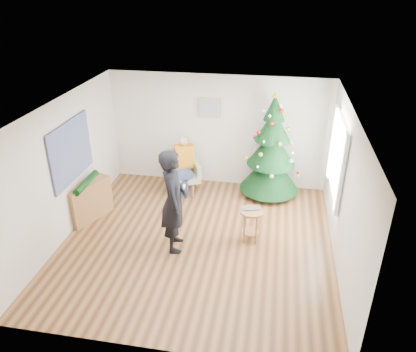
% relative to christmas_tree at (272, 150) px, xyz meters
% --- Properties ---
extents(floor, '(5.00, 5.00, 0.00)m').
position_rel_christmas_tree_xyz_m(floor, '(-1.24, -2.14, -1.08)').
color(floor, brown).
rests_on(floor, ground).
extents(ceiling, '(5.00, 5.00, 0.00)m').
position_rel_christmas_tree_xyz_m(ceiling, '(-1.24, -2.14, 1.52)').
color(ceiling, white).
rests_on(ceiling, wall_back).
extents(wall_back, '(5.00, 0.00, 5.00)m').
position_rel_christmas_tree_xyz_m(wall_back, '(-1.24, 0.36, 0.22)').
color(wall_back, silver).
rests_on(wall_back, floor).
extents(wall_front, '(5.00, 0.00, 5.00)m').
position_rel_christmas_tree_xyz_m(wall_front, '(-1.24, -4.64, 0.22)').
color(wall_front, silver).
rests_on(wall_front, floor).
extents(wall_left, '(0.00, 5.00, 5.00)m').
position_rel_christmas_tree_xyz_m(wall_left, '(-3.74, -2.14, 0.22)').
color(wall_left, silver).
rests_on(wall_left, floor).
extents(wall_right, '(0.00, 5.00, 5.00)m').
position_rel_christmas_tree_xyz_m(wall_right, '(1.26, -2.14, 0.22)').
color(wall_right, silver).
rests_on(wall_right, floor).
extents(window_panel, '(0.04, 1.30, 1.40)m').
position_rel_christmas_tree_xyz_m(window_panel, '(1.23, -1.14, 0.42)').
color(window_panel, white).
rests_on(window_panel, wall_right).
extents(curtains, '(0.05, 1.75, 1.50)m').
position_rel_christmas_tree_xyz_m(curtains, '(1.20, -1.14, 0.42)').
color(curtains, white).
rests_on(curtains, wall_right).
extents(christmas_tree, '(1.33, 1.33, 2.40)m').
position_rel_christmas_tree_xyz_m(christmas_tree, '(0.00, 0.00, 0.00)').
color(christmas_tree, '#3F2816').
rests_on(christmas_tree, floor).
extents(stool, '(0.44, 0.44, 0.65)m').
position_rel_christmas_tree_xyz_m(stool, '(-0.26, -1.91, -0.75)').
color(stool, brown).
rests_on(stool, floor).
extents(laptop, '(0.41, 0.32, 0.03)m').
position_rel_christmas_tree_xyz_m(laptop, '(-0.26, -1.91, -0.41)').
color(laptop, silver).
rests_on(laptop, stool).
extents(armchair, '(0.92, 0.90, 0.99)m').
position_rel_christmas_tree_xyz_m(armchair, '(-1.98, -0.18, -0.72)').
color(armchair, gray).
rests_on(armchair, floor).
extents(seated_person, '(0.53, 0.67, 1.30)m').
position_rel_christmas_tree_xyz_m(seated_person, '(-1.95, -0.23, -0.41)').
color(seated_person, navy).
rests_on(seated_person, armchair).
extents(standing_man, '(0.60, 0.79, 1.94)m').
position_rel_christmas_tree_xyz_m(standing_man, '(-1.61, -2.35, -0.11)').
color(standing_man, black).
rests_on(standing_man, floor).
extents(game_controller, '(0.06, 0.13, 0.04)m').
position_rel_christmas_tree_xyz_m(game_controller, '(-1.40, -2.38, 0.21)').
color(game_controller, white).
rests_on(game_controller, standing_man).
extents(console, '(0.66, 1.04, 0.80)m').
position_rel_christmas_tree_xyz_m(console, '(-3.57, -1.70, -0.68)').
color(console, brown).
rests_on(console, floor).
extents(garland, '(0.14, 0.90, 0.14)m').
position_rel_christmas_tree_xyz_m(garland, '(-3.57, -1.70, -0.26)').
color(garland, black).
rests_on(garland, console).
extents(tapestry, '(0.03, 1.50, 1.15)m').
position_rel_christmas_tree_xyz_m(tapestry, '(-3.70, -1.84, 0.47)').
color(tapestry, black).
rests_on(tapestry, wall_left).
extents(framed_picture, '(0.52, 0.05, 0.42)m').
position_rel_christmas_tree_xyz_m(framed_picture, '(-1.44, 0.32, 0.77)').
color(framed_picture, tan).
rests_on(framed_picture, wall_back).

